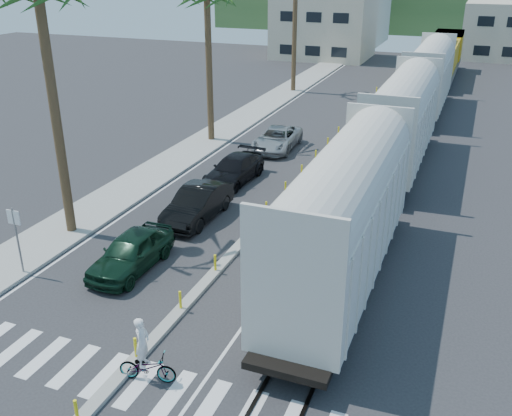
{
  "coord_description": "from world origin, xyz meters",
  "views": [
    {
      "loc": [
        9.06,
        -13.52,
        11.9
      ],
      "look_at": [
        0.77,
        7.63,
        2.0
      ],
      "focal_mm": 40.0,
      "sensor_mm": 36.0,
      "label": 1
    }
  ],
  "objects": [
    {
      "name": "car_lead",
      "position": [
        -3.39,
        4.06,
        0.8
      ],
      "size": [
        1.92,
        4.69,
        1.59
      ],
      "primitive_type": "imported",
      "rotation": [
        0.0,
        0.0,
        -0.0
      ],
      "color": "black",
      "rests_on": "ground"
    },
    {
      "name": "car_third",
      "position": [
        -3.5,
        15.03,
        0.75
      ],
      "size": [
        2.77,
        5.43,
        1.5
      ],
      "primitive_type": "imported",
      "rotation": [
        0.0,
        0.0,
        -0.07
      ],
      "color": "black",
      "rests_on": "ground"
    },
    {
      "name": "street_sign",
      "position": [
        -7.3,
        2.0,
        1.97
      ],
      "size": [
        0.6,
        0.08,
        3.0
      ],
      "color": "slate",
      "rests_on": "ground"
    },
    {
      "name": "lane_markings",
      "position": [
        -2.15,
        25.0,
        0.0
      ],
      "size": [
        9.42,
        90.0,
        0.01
      ],
      "color": "silver",
      "rests_on": "ground"
    },
    {
      "name": "rails",
      "position": [
        5.0,
        28.0,
        0.03
      ],
      "size": [
        1.56,
        100.0,
        0.06
      ],
      "color": "black",
      "rests_on": "ground"
    },
    {
      "name": "sidewalk",
      "position": [
        -8.5,
        25.0,
        0.07
      ],
      "size": [
        3.0,
        90.0,
        0.15
      ],
      "primitive_type": "cube",
      "color": "gray",
      "rests_on": "ground"
    },
    {
      "name": "cyclist",
      "position": [
        0.83,
        -1.68,
        0.7
      ],
      "size": [
        1.33,
        2.06,
        2.21
      ],
      "rotation": [
        0.0,
        0.0,
        1.77
      ],
      "color": "#9EA0A5",
      "rests_on": "ground"
    },
    {
      "name": "buildings",
      "position": [
        -6.41,
        71.66,
        4.36
      ],
      "size": [
        38.0,
        27.0,
        10.0
      ],
      "color": "#BCB096",
      "rests_on": "ground"
    },
    {
      "name": "freight_train",
      "position": [
        5.0,
        26.69,
        2.91
      ],
      "size": [
        3.0,
        60.94,
        5.85
      ],
      "color": "beige",
      "rests_on": "ground"
    },
    {
      "name": "median",
      "position": [
        0.0,
        19.96,
        0.09
      ],
      "size": [
        0.45,
        60.0,
        0.85
      ],
      "color": "gray",
      "rests_on": "ground"
    },
    {
      "name": "car_second",
      "position": [
        -3.1,
        9.57,
        0.83
      ],
      "size": [
        1.83,
        5.06,
        1.66
      ],
      "primitive_type": "imported",
      "rotation": [
        0.0,
        0.0,
        -0.01
      ],
      "color": "black",
      "rests_on": "ground"
    },
    {
      "name": "crosswalk",
      "position": [
        0.0,
        -2.0,
        0.01
      ],
      "size": [
        14.0,
        2.2,
        0.01
      ],
      "primitive_type": "cube",
      "color": "silver",
      "rests_on": "ground"
    },
    {
      "name": "ground",
      "position": [
        0.0,
        0.0,
        0.0
      ],
      "size": [
        140.0,
        140.0,
        0.0
      ],
      "primitive_type": "plane",
      "color": "#28282B",
      "rests_on": "ground"
    },
    {
      "name": "car_rear",
      "position": [
        -3.26,
        21.85,
        0.74
      ],
      "size": [
        2.82,
        5.47,
        1.47
      ],
      "primitive_type": "imported",
      "rotation": [
        0.0,
        0.0,
        0.04
      ],
      "color": "#A2A5A7",
      "rests_on": "ground"
    }
  ]
}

